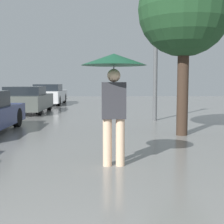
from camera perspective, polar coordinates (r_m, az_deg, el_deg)
The scene contains 5 objects.
pedestrian at distance 5.28m, azimuth 0.34°, elevation 6.48°, with size 1.11×1.11×1.92m.
parked_car_third at distance 15.11m, azimuth -15.37°, elevation 2.13°, with size 1.86×3.86×1.22m.
parked_car_farthest at distance 20.41m, azimuth -11.46°, elevation 3.13°, with size 1.80×4.45×1.28m.
tree at distance 8.78m, azimuth 13.10°, elevation 17.58°, with size 2.44×2.44×4.55m.
street_lamp at distance 11.78m, azimuth 8.00°, elevation 12.37°, with size 0.38×0.38×4.43m.
Camera 1 is at (0.27, -0.69, 1.45)m, focal length 50.00 mm.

